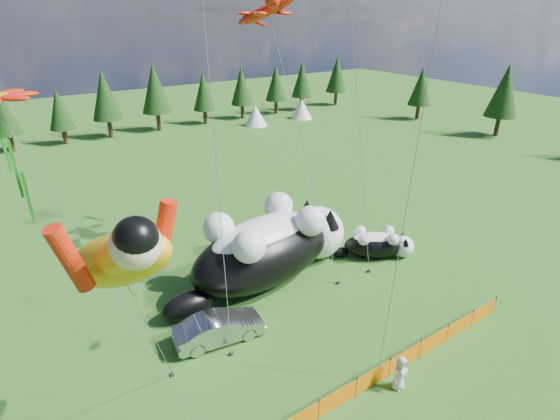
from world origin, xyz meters
The scene contains 10 objects.
ground centered at (0.00, 0.00, 0.00)m, with size 160.00×160.00×0.00m, color #0E3B0A.
safety_fence centered at (0.00, -3.00, 0.50)m, with size 22.06×0.06×1.10m.
tree_line centered at (0.00, 45.00, 4.00)m, with size 90.00×4.00×8.00m, color black, non-canonical shape.
festival_tents centered at (11.00, 40.00, 1.40)m, with size 50.00×3.20×2.80m, color white, non-canonical shape.
cat_large centered at (3.00, 6.58, 2.20)m, with size 12.83×5.72×4.64m.
cat_small centered at (10.17, 4.77, 0.92)m, with size 4.79×3.77×1.94m.
car centered at (-2.15, 3.32, 0.73)m, with size 1.54×4.42×1.46m, color #B2B2B7.
spectator_e centered at (2.87, -3.69, 0.83)m, with size 0.81×0.53×1.65m, color silver.
superhero_kite centered at (-7.01, -0.74, 8.29)m, with size 6.62×6.80×11.02m.
gecko_kite centered at (5.85, 11.46, 14.77)m, with size 5.24×10.95×16.71m.
Camera 1 is at (-9.15, -12.39, 14.88)m, focal length 28.00 mm.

